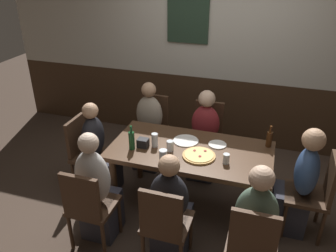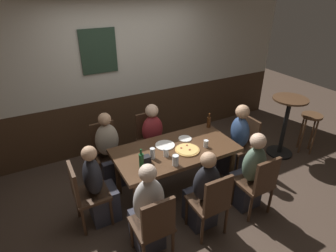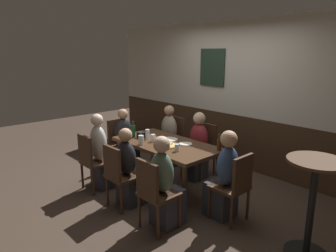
% 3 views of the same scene
% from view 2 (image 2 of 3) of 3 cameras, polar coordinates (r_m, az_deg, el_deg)
% --- Properties ---
extents(ground_plane, '(12.00, 12.00, 0.00)m').
position_cam_2_polar(ground_plane, '(4.17, 1.40, -13.28)').
color(ground_plane, '#423328').
extents(wall_back, '(6.40, 0.13, 2.60)m').
position_cam_2_polar(wall_back, '(4.87, -8.18, 10.28)').
color(wall_back, '#3D2819').
rests_on(wall_back, ground_plane).
extents(dining_table, '(1.64, 0.85, 0.74)m').
position_cam_2_polar(dining_table, '(3.78, 1.51, -5.75)').
color(dining_table, '#472D1C').
rests_on(dining_table, ground_plane).
extents(chair_mid_far, '(0.40, 0.40, 0.88)m').
position_cam_2_polar(chair_mid_far, '(4.50, -3.78, -2.24)').
color(chair_mid_far, '#422B1C').
rests_on(chair_mid_far, ground_plane).
extents(chair_mid_near, '(0.40, 0.40, 0.88)m').
position_cam_2_polar(chair_mid_near, '(3.33, 8.86, -15.00)').
color(chair_mid_near, '#422B1C').
rests_on(chair_mid_near, ground_plane).
extents(chair_left_near, '(0.40, 0.40, 0.88)m').
position_cam_2_polar(chair_left_near, '(3.05, -2.82, -19.50)').
color(chair_left_near, '#422B1C').
rests_on(chair_left_near, ground_plane).
extents(chair_right_near, '(0.40, 0.40, 0.88)m').
position_cam_2_polar(chair_right_near, '(3.72, 18.03, -10.89)').
color(chair_right_near, '#422B1C').
rests_on(chair_right_near, ground_plane).
extents(chair_head_east, '(0.40, 0.40, 0.88)m').
position_cam_2_polar(chair_head_east, '(4.51, 15.30, -3.16)').
color(chair_head_east, '#422B1C').
rests_on(chair_head_east, ground_plane).
extents(chair_left_far, '(0.40, 0.40, 0.88)m').
position_cam_2_polar(chair_left_far, '(4.30, -12.58, -4.45)').
color(chair_left_far, '#422B1C').
rests_on(chair_left_far, ground_plane).
extents(chair_head_west, '(0.40, 0.40, 0.88)m').
position_cam_2_polar(chair_head_west, '(3.55, -16.65, -12.85)').
color(chair_head_west, '#422B1C').
rests_on(chair_head_west, ground_plane).
extents(person_mid_far, '(0.34, 0.37, 1.11)m').
position_cam_2_polar(person_mid_far, '(4.38, -2.87, -3.52)').
color(person_mid_far, '#2D2D38').
rests_on(person_mid_far, ground_plane).
extents(person_mid_near, '(0.34, 0.37, 1.09)m').
position_cam_2_polar(person_mid_near, '(3.45, 7.16, -13.94)').
color(person_mid_near, '#2D2D38').
rests_on(person_mid_near, ground_plane).
extents(person_left_near, '(0.34, 0.37, 1.17)m').
position_cam_2_polar(person_left_near, '(3.16, -4.15, -17.65)').
color(person_left_near, '#2D2D38').
rests_on(person_left_near, ground_plane).
extents(person_right_near, '(0.34, 0.37, 1.13)m').
position_cam_2_polar(person_right_near, '(3.82, 16.28, -9.86)').
color(person_right_near, '#2D2D38').
rests_on(person_right_near, ground_plane).
extents(person_head_east, '(0.37, 0.34, 1.14)m').
position_cam_2_polar(person_head_east, '(4.42, 13.73, -3.79)').
color(person_head_east, '#2D2D38').
rests_on(person_head_east, ground_plane).
extents(person_left_far, '(0.34, 0.37, 1.12)m').
position_cam_2_polar(person_left_far, '(4.18, -11.89, -5.82)').
color(person_left_far, '#2D2D38').
rests_on(person_left_far, ground_plane).
extents(person_head_west, '(0.37, 0.34, 1.10)m').
position_cam_2_polar(person_head_west, '(3.59, -13.97, -12.67)').
color(person_head_west, '#2D2D38').
rests_on(person_head_west, ground_plane).
extents(pizza, '(0.33, 0.33, 0.03)m').
position_cam_2_polar(pizza, '(3.69, 3.96, -4.90)').
color(pizza, tan).
rests_on(pizza, dining_table).
extents(pint_glass_stout, '(0.07, 0.07, 0.11)m').
position_cam_2_polar(pint_glass_stout, '(3.56, -0.36, -5.50)').
color(pint_glass_stout, silver).
rests_on(pint_glass_stout, dining_table).
extents(pint_glass_amber, '(0.08, 0.08, 0.14)m').
position_cam_2_polar(pint_glass_amber, '(3.38, 1.55, -7.12)').
color(pint_glass_amber, silver).
rests_on(pint_glass_amber, dining_table).
extents(beer_glass_tall, '(0.06, 0.06, 0.15)m').
position_cam_2_polar(beer_glass_tall, '(3.51, -3.17, -5.73)').
color(beer_glass_tall, silver).
rests_on(beer_glass_tall, dining_table).
extents(tumbler_water, '(0.06, 0.06, 0.10)m').
position_cam_2_polar(tumbler_water, '(3.78, 7.77, -3.64)').
color(tumbler_water, silver).
rests_on(tumbler_water, dining_table).
extents(beer_bottle_green, '(0.06, 0.06, 0.26)m').
position_cam_2_polar(beer_bottle_green, '(3.33, -5.47, -7.06)').
color(beer_bottle_green, '#194723').
rests_on(beer_bottle_green, dining_table).
extents(beer_bottle_brown, '(0.06, 0.06, 0.23)m').
position_cam_2_polar(beer_bottle_brown, '(4.27, 8.36, 0.84)').
color(beer_bottle_brown, '#42230F').
rests_on(beer_bottle_brown, dining_table).
extents(plate_white_large, '(0.27, 0.27, 0.01)m').
position_cam_2_polar(plate_white_large, '(3.79, -0.62, -3.95)').
color(plate_white_large, white).
rests_on(plate_white_large, dining_table).
extents(plate_white_small, '(0.19, 0.19, 0.01)m').
position_cam_2_polar(plate_white_small, '(3.95, 3.51, -2.59)').
color(plate_white_small, white).
rests_on(plate_white_small, dining_table).
extents(condiment_caddy, '(0.11, 0.09, 0.09)m').
position_cam_2_polar(condiment_caddy, '(3.45, -4.56, -6.83)').
color(condiment_caddy, black).
rests_on(condiment_caddy, dining_table).
extents(side_bar_table, '(0.56, 0.56, 1.05)m').
position_cam_2_polar(side_bar_table, '(5.09, 22.93, 0.71)').
color(side_bar_table, black).
rests_on(side_bar_table, ground_plane).
extents(bar_stool, '(0.34, 0.34, 0.72)m').
position_cam_2_polar(bar_stool, '(5.37, 27.14, 0.58)').
color(bar_stool, '#513521').
rests_on(bar_stool, ground_plane).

